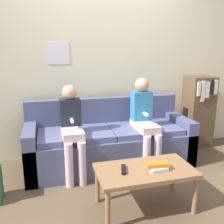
{
  "coord_description": "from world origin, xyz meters",
  "views": [
    {
      "loc": [
        -0.76,
        -2.45,
        1.46
      ],
      "look_at": [
        0.0,
        0.36,
        0.73
      ],
      "focal_mm": 40.0,
      "sensor_mm": 36.0,
      "label": 1
    }
  ],
  "objects": [
    {
      "name": "person_left",
      "position": [
        -0.49,
        0.31,
        0.6
      ],
      "size": [
        0.24,
        0.54,
        1.07
      ],
      "color": "silver",
      "rests_on": "ground_plane"
    },
    {
      "name": "tv_remote",
      "position": [
        -0.12,
        -0.5,
        0.41
      ],
      "size": [
        0.09,
        0.17,
        0.02
      ],
      "rotation": [
        0.0,
        0.0,
        -0.29
      ],
      "color": "black",
      "rests_on": "coffee_table"
    },
    {
      "name": "person_right",
      "position": [
        0.4,
        0.32,
        0.64
      ],
      "size": [
        0.24,
        0.54,
        1.12
      ],
      "color": "silver",
      "rests_on": "ground_plane"
    },
    {
      "name": "bookshelf",
      "position": [
        1.48,
        0.77,
        0.54
      ],
      "size": [
        0.39,
        0.33,
        1.07
      ],
      "color": "brown",
      "rests_on": "ground_plane"
    },
    {
      "name": "wall_back",
      "position": [
        -0.0,
        0.98,
        1.3
      ],
      "size": [
        8.0,
        0.06,
        2.6
      ],
      "color": "beige",
      "rests_on": "ground_plane"
    },
    {
      "name": "book_stack",
      "position": [
        0.17,
        -0.55,
        0.43
      ],
      "size": [
        0.21,
        0.17,
        0.07
      ],
      "color": "silver",
      "rests_on": "coffee_table"
    },
    {
      "name": "couch",
      "position": [
        0.0,
        0.5,
        0.29
      ],
      "size": [
        2.07,
        0.77,
        0.83
      ],
      "color": "#4C5175",
      "rests_on": "ground_plane"
    },
    {
      "name": "ground_plane",
      "position": [
        0.0,
        0.0,
        0.0
      ],
      "size": [
        10.0,
        10.0,
        0.0
      ],
      "primitive_type": "plane",
      "color": "brown"
    },
    {
      "name": "coffee_table",
      "position": [
        0.08,
        -0.52,
        0.35
      ],
      "size": [
        0.89,
        0.49,
        0.4
      ],
      "color": "#8E6642",
      "rests_on": "ground_plane"
    }
  ]
}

